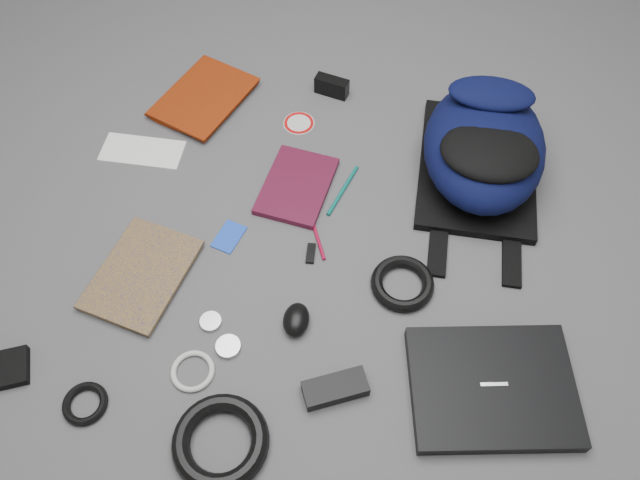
# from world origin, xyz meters

# --- Properties ---
(ground) EXTENTS (4.00, 4.00, 0.00)m
(ground) POSITION_xyz_m (0.00, 0.00, 0.00)
(ground) COLOR #4F4F51
(ground) RESTS_ON ground
(backpack) EXTENTS (0.30, 0.43, 0.18)m
(backpack) POSITION_xyz_m (0.34, 0.27, 0.09)
(backpack) COLOR black
(backpack) RESTS_ON ground
(laptop) EXTENTS (0.35, 0.29, 0.03)m
(laptop) POSITION_xyz_m (0.37, -0.28, 0.02)
(laptop) COLOR black
(laptop) RESTS_ON ground
(textbook_red) EXTENTS (0.27, 0.30, 0.03)m
(textbook_red) POSITION_xyz_m (-0.45, 0.43, 0.01)
(textbook_red) COLOR maroon
(textbook_red) RESTS_ON ground
(comic_book) EXTENTS (0.23, 0.28, 0.02)m
(comic_book) POSITION_xyz_m (-0.45, -0.12, 0.01)
(comic_book) COLOR #CA980E
(comic_book) RESTS_ON ground
(envelope) EXTENTS (0.20, 0.09, 0.00)m
(envelope) POSITION_xyz_m (-0.47, 0.20, 0.00)
(envelope) COLOR white
(envelope) RESTS_ON ground
(dvd_case) EXTENTS (0.18, 0.23, 0.02)m
(dvd_case) POSITION_xyz_m (-0.08, 0.15, 0.01)
(dvd_case) COLOR #3F0C1D
(dvd_case) RESTS_ON ground
(compact_camera) EXTENTS (0.09, 0.05, 0.05)m
(compact_camera) POSITION_xyz_m (-0.04, 0.47, 0.02)
(compact_camera) COLOR black
(compact_camera) RESTS_ON ground
(sticker_disc) EXTENTS (0.10, 0.10, 0.00)m
(sticker_disc) POSITION_xyz_m (-0.11, 0.35, 0.00)
(sticker_disc) COLOR silver
(sticker_disc) RESTS_ON ground
(pen_teal) EXTENTS (0.06, 0.15, 0.01)m
(pen_teal) POSITION_xyz_m (0.03, 0.16, 0.00)
(pen_teal) COLOR #0B675B
(pen_teal) RESTS_ON ground
(pen_red) EXTENTS (0.06, 0.13, 0.01)m
(pen_red) POSITION_xyz_m (-0.01, 0.03, 0.00)
(pen_red) COLOR #A00C2F
(pen_red) RESTS_ON ground
(id_badge) EXTENTS (0.07, 0.09, 0.00)m
(id_badge) POSITION_xyz_m (-0.20, -0.01, 0.00)
(id_badge) COLOR blue
(id_badge) RESTS_ON ground
(usb_black) EXTENTS (0.02, 0.05, 0.01)m
(usb_black) POSITION_xyz_m (-0.02, -0.03, 0.00)
(usb_black) COLOR black
(usb_black) RESTS_ON ground
(mouse) EXTENTS (0.05, 0.08, 0.04)m
(mouse) POSITION_xyz_m (-0.02, -0.20, 0.02)
(mouse) COLOR black
(mouse) RESTS_ON ground
(headphone_left) EXTENTS (0.05, 0.05, 0.01)m
(headphone_left) POSITION_xyz_m (-0.19, -0.22, 0.01)
(headphone_left) COLOR #BBBBBE
(headphone_left) RESTS_ON ground
(headphone_right) EXTENTS (0.06, 0.06, 0.01)m
(headphone_right) POSITION_xyz_m (-0.14, -0.27, 0.01)
(headphone_right) COLOR #BDBDC0
(headphone_right) RESTS_ON ground
(cable_coil) EXTENTS (0.15, 0.15, 0.03)m
(cable_coil) POSITION_xyz_m (0.19, -0.08, 0.01)
(cable_coil) COLOR black
(cable_coil) RESTS_ON ground
(power_brick) EXTENTS (0.13, 0.10, 0.03)m
(power_brick) POSITION_xyz_m (0.08, -0.33, 0.02)
(power_brick) COLOR black
(power_brick) RESTS_ON ground
(power_cord_coil) EXTENTS (0.21, 0.21, 0.03)m
(power_cord_coil) POSITION_xyz_m (-0.11, -0.46, 0.02)
(power_cord_coil) COLOR black
(power_cord_coil) RESTS_ON ground
(pouch) EXTENTS (0.10, 0.10, 0.02)m
(pouch) POSITION_xyz_m (-0.56, -0.38, 0.01)
(pouch) COLOR black
(pouch) RESTS_ON ground
(earbud_coil) EXTENTS (0.11, 0.11, 0.02)m
(earbud_coil) POSITION_xyz_m (-0.38, -0.42, 0.01)
(earbud_coil) COLOR black
(earbud_coil) RESTS_ON ground
(white_cable_coil) EXTENTS (0.10, 0.10, 0.01)m
(white_cable_coil) POSITION_xyz_m (-0.20, -0.33, 0.01)
(white_cable_coil) COLOR silver
(white_cable_coil) RESTS_ON ground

